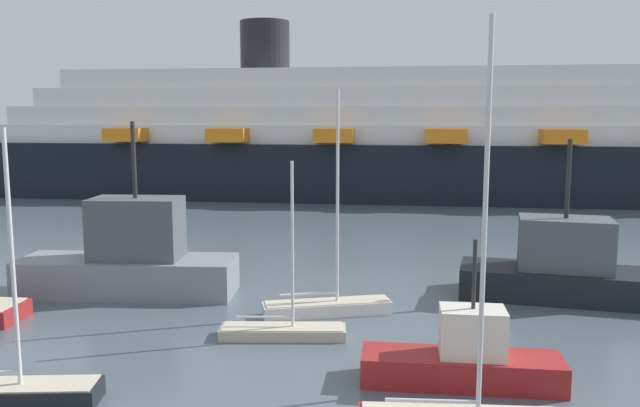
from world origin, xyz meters
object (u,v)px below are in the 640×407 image
(sailboat_1, at_px, (283,329))
(sailboat_0, at_px, (327,304))
(fishing_boat_1, at_px, (131,260))
(sailboat_3, at_px, (6,390))
(fishing_boat_2, at_px, (571,271))
(cruise_ship, at_px, (440,141))
(fishing_boat_0, at_px, (464,359))

(sailboat_1, bearing_deg, sailboat_0, 59.37)
(sailboat_1, distance_m, fishing_boat_1, 8.49)
(sailboat_3, height_order, fishing_boat_2, sailboat_3)
(fishing_boat_2, relative_size, cruise_ship, 0.10)
(fishing_boat_1, height_order, cruise_ship, cruise_ship)
(sailboat_3, bearing_deg, sailboat_1, 33.62)
(sailboat_0, height_order, fishing_boat_1, sailboat_0)
(fishing_boat_1, bearing_deg, sailboat_1, -35.55)
(sailboat_1, distance_m, fishing_boat_2, 12.20)
(sailboat_3, bearing_deg, fishing_boat_1, 86.30)
(sailboat_3, xyz_separation_m, cruise_ship, (15.63, 43.16, 4.68))
(fishing_boat_1, distance_m, cruise_ship, 36.88)
(sailboat_0, xyz_separation_m, fishing_boat_0, (4.14, -5.91, 0.31))
(fishing_boat_0, height_order, fishing_boat_2, fishing_boat_2)
(fishing_boat_0, xyz_separation_m, fishing_boat_1, (-12.40, 8.09, 0.72))
(sailboat_3, xyz_separation_m, fishing_boat_2, (17.40, 10.73, 0.81))
(sailboat_3, distance_m, fishing_boat_2, 20.46)
(sailboat_0, relative_size, fishing_boat_0, 1.50)
(fishing_boat_0, height_order, fishing_boat_1, fishing_boat_1)
(sailboat_0, distance_m, fishing_boat_0, 7.23)
(sailboat_0, bearing_deg, fishing_boat_1, 150.40)
(sailboat_0, bearing_deg, sailboat_1, -131.86)
(cruise_ship, bearing_deg, fishing_boat_0, -91.60)
(sailboat_0, bearing_deg, fishing_boat_2, 0.99)
(fishing_boat_1, relative_size, cruise_ship, 0.10)
(fishing_boat_1, xyz_separation_m, fishing_boat_2, (17.88, 0.55, -0.27))
(sailboat_3, bearing_deg, cruise_ship, 63.68)
(fishing_boat_2, bearing_deg, fishing_boat_1, 12.85)
(sailboat_0, xyz_separation_m, fishing_boat_1, (-8.25, 2.18, 1.03))
(fishing_boat_1, distance_m, fishing_boat_2, 17.89)
(sailboat_0, relative_size, sailboat_3, 1.17)
(sailboat_1, relative_size, fishing_boat_0, 1.06)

